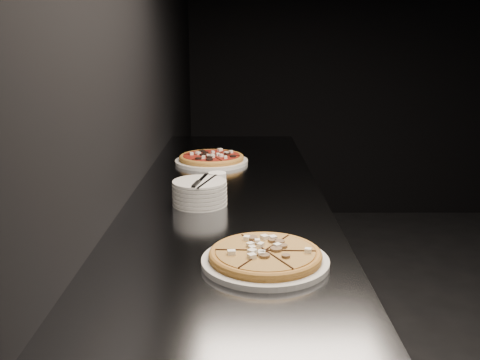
{
  "coord_description": "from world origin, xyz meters",
  "views": [
    {
      "loc": [
        -2.08,
        -2.05,
        1.5
      ],
      "look_at": [
        -2.08,
        -0.1,
        0.99
      ],
      "focal_mm": 40.0,
      "sensor_mm": 36.0,
      "label": 1
    }
  ],
  "objects_px": {
    "counter": "(228,295)",
    "pizza_mushroom": "(265,257)",
    "pizza_tomato": "(212,159)",
    "ramekin": "(217,180)",
    "cutlery": "(201,181)",
    "plate_stack": "(200,193)"
  },
  "relations": [
    {
      "from": "counter",
      "to": "pizza_tomato",
      "type": "xyz_separation_m",
      "value": [
        -0.09,
        0.48,
        0.48
      ]
    },
    {
      "from": "counter",
      "to": "pizza_mushroom",
      "type": "height_order",
      "value": "pizza_mushroom"
    },
    {
      "from": "counter",
      "to": "pizza_mushroom",
      "type": "xyz_separation_m",
      "value": [
        0.12,
        -0.73,
        0.48
      ]
    },
    {
      "from": "ramekin",
      "to": "counter",
      "type": "bearing_deg",
      "value": -40.81
    },
    {
      "from": "pizza_tomato",
      "to": "cutlery",
      "type": "bearing_deg",
      "value": -90.08
    },
    {
      "from": "plate_stack",
      "to": "cutlery",
      "type": "distance_m",
      "value": 0.05
    },
    {
      "from": "pizza_mushroom",
      "to": "counter",
      "type": "bearing_deg",
      "value": 99.13
    },
    {
      "from": "pizza_mushroom",
      "to": "pizza_tomato",
      "type": "bearing_deg",
      "value": 99.62
    },
    {
      "from": "plate_stack",
      "to": "counter",
      "type": "bearing_deg",
      "value": 63.17
    },
    {
      "from": "plate_stack",
      "to": "pizza_tomato",
      "type": "bearing_deg",
      "value": 89.25
    },
    {
      "from": "pizza_mushroom",
      "to": "ramekin",
      "type": "distance_m",
      "value": 0.78
    },
    {
      "from": "pizza_mushroom",
      "to": "plate_stack",
      "type": "height_order",
      "value": "plate_stack"
    },
    {
      "from": "ramekin",
      "to": "pizza_mushroom",
      "type": "bearing_deg",
      "value": -78.29
    },
    {
      "from": "cutlery",
      "to": "ramekin",
      "type": "relative_size",
      "value": 2.79
    },
    {
      "from": "pizza_mushroom",
      "to": "cutlery",
      "type": "bearing_deg",
      "value": 111.46
    },
    {
      "from": "counter",
      "to": "pizza_tomato",
      "type": "distance_m",
      "value": 0.68
    },
    {
      "from": "counter",
      "to": "plate_stack",
      "type": "relative_size",
      "value": 12.51
    },
    {
      "from": "counter",
      "to": "pizza_tomato",
      "type": "relative_size",
      "value": 6.93
    },
    {
      "from": "pizza_mushroom",
      "to": "pizza_tomato",
      "type": "distance_m",
      "value": 1.22
    },
    {
      "from": "pizza_tomato",
      "to": "cutlery",
      "type": "distance_m",
      "value": 0.69
    },
    {
      "from": "pizza_tomato",
      "to": "ramekin",
      "type": "bearing_deg",
      "value": -84.05
    },
    {
      "from": "counter",
      "to": "cutlery",
      "type": "distance_m",
      "value": 0.59
    }
  ]
}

